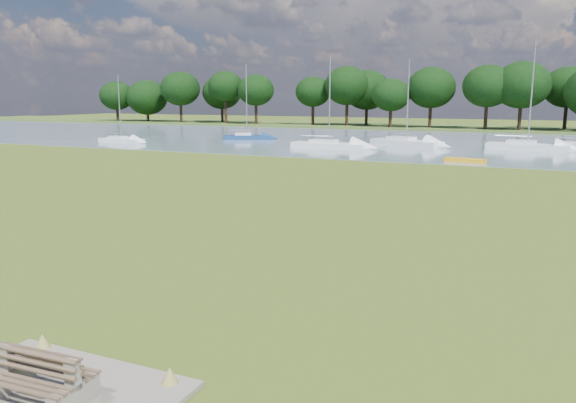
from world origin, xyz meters
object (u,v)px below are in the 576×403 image
at_px(bench_pair, 40,378).
at_px(sailboat_0, 406,141).
at_px(sailboat_1, 246,135).
at_px(sailboat_5, 527,144).
at_px(sailboat_2, 121,139).
at_px(kayak, 465,160).
at_px(sailboat_7, 328,143).

relative_size(bench_pair, sailboat_0, 0.20).
relative_size(sailboat_1, sailboat_5, 0.85).
bearing_deg(sailboat_2, sailboat_0, 21.65).
bearing_deg(bench_pair, sailboat_0, 93.51).
bearing_deg(kayak, sailboat_2, -176.81).
relative_size(sailboat_2, sailboat_5, 0.71).
bearing_deg(bench_pair, sailboat_2, 126.74).
relative_size(sailboat_0, sailboat_5, 0.85).
bearing_deg(sailboat_0, bench_pair, -62.27).
distance_m(bench_pair, sailboat_7, 46.50).
bearing_deg(bench_pair, kayak, 84.45).
xyz_separation_m(bench_pair, kayak, (1.96, 38.00, -0.26)).
xyz_separation_m(sailboat_2, sailboat_7, (22.67, 3.13, 0.06)).
distance_m(sailboat_0, sailboat_2, 30.21).
distance_m(bench_pair, sailboat_2, 54.15).
bearing_deg(sailboat_7, sailboat_1, 153.99).
height_order(sailboat_2, sailboat_5, sailboat_5).
distance_m(sailboat_0, sailboat_5, 11.29).
bearing_deg(sailboat_5, sailboat_0, -172.28).
relative_size(bench_pair, kayak, 0.56).
bearing_deg(sailboat_7, sailboat_0, 42.92).
bearing_deg(sailboat_0, sailboat_7, -116.28).
distance_m(sailboat_1, sailboat_7, 13.85).
height_order(bench_pair, sailboat_0, sailboat_0).
relative_size(kayak, sailboat_5, 0.31).
height_order(sailboat_2, sailboat_7, sailboat_7).
bearing_deg(sailboat_7, sailboat_5, 19.16).
distance_m(sailboat_2, sailboat_7, 22.89).
distance_m(kayak, sailboat_0, 14.65).
height_order(sailboat_0, sailboat_1, sailboat_1).
bearing_deg(kayak, sailboat_0, 129.54).
bearing_deg(sailboat_7, bench_pair, -74.67).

